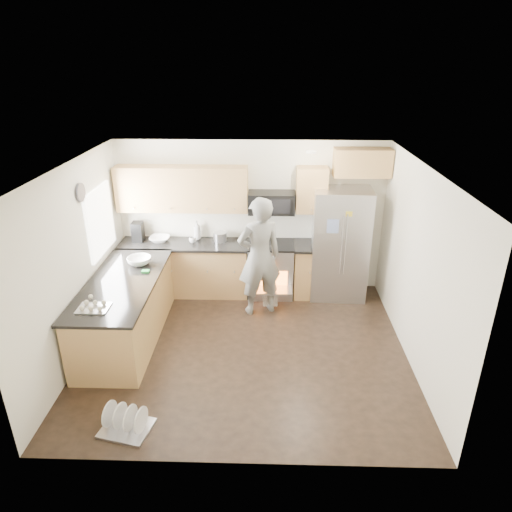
{
  "coord_description": "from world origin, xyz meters",
  "views": [
    {
      "loc": [
        0.31,
        -5.42,
        3.83
      ],
      "look_at": [
        0.13,
        0.5,
        1.23
      ],
      "focal_mm": 32.0,
      "sensor_mm": 36.0,
      "label": 1
    }
  ],
  "objects_px": {
    "person": "(259,257)",
    "dish_rack": "(126,423)",
    "refrigerator": "(339,244)",
    "stove_range": "(271,258)"
  },
  "relations": [
    {
      "from": "refrigerator",
      "to": "dish_rack",
      "type": "relative_size",
      "value": 3.05
    },
    {
      "from": "refrigerator",
      "to": "dish_rack",
      "type": "distance_m",
      "value": 4.36
    },
    {
      "from": "stove_range",
      "to": "refrigerator",
      "type": "xyz_separation_m",
      "value": [
        1.15,
        0.01,
        0.27
      ]
    },
    {
      "from": "stove_range",
      "to": "dish_rack",
      "type": "xyz_separation_m",
      "value": [
        -1.6,
        -3.27,
        -0.59
      ]
    },
    {
      "from": "person",
      "to": "dish_rack",
      "type": "bearing_deg",
      "value": 41.2
    },
    {
      "from": "person",
      "to": "dish_rack",
      "type": "height_order",
      "value": "person"
    },
    {
      "from": "refrigerator",
      "to": "person",
      "type": "height_order",
      "value": "person"
    },
    {
      "from": "dish_rack",
      "to": "stove_range",
      "type": "bearing_deg",
      "value": 63.92
    },
    {
      "from": "refrigerator",
      "to": "dish_rack",
      "type": "xyz_separation_m",
      "value": [
        -2.75,
        -3.27,
        -0.85
      ]
    },
    {
      "from": "refrigerator",
      "to": "stove_range",
      "type": "bearing_deg",
      "value": -177.27
    }
  ]
}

